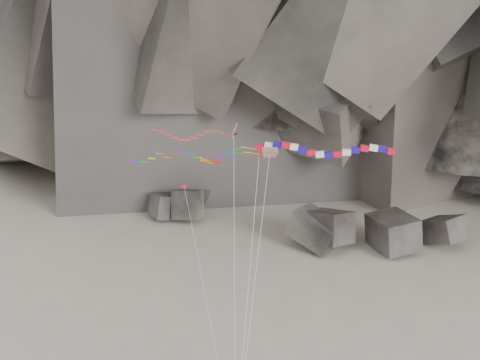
% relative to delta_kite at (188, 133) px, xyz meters
% --- Properties ---
extents(boulder_field, '(58.69, 17.56, 6.38)m').
position_rel_delta_kite_xyz_m(boulder_field, '(6.40, 27.36, -20.34)').
color(boulder_field, '#47423F').
rests_on(boulder_field, ground).
extents(delta_kite, '(12.14, 17.32, 22.04)m').
position_rel_delta_kite_xyz_m(delta_kite, '(0.00, 0.00, 0.00)').
color(delta_kite, red).
rests_on(delta_kite, ground).
extents(banner_kite, '(12.37, 16.55, 20.64)m').
position_rel_delta_kite_xyz_m(banner_kite, '(12.77, -0.41, -0.72)').
color(banner_kite, red).
rests_on(banner_kite, ground).
extents(parafoil_kite, '(15.10, 15.27, 20.38)m').
position_rel_delta_kite_xyz_m(parafoil_kite, '(0.73, -1.27, -1.65)').
color(parafoil_kite, yellow).
rests_on(parafoil_kite, ground).
extents(pennant_kite, '(8.92, 15.98, 15.59)m').
position_rel_delta_kite_xyz_m(pennant_kite, '(1.59, -4.06, -9.03)').
color(pennant_kite, red).
rests_on(pennant_kite, ground).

